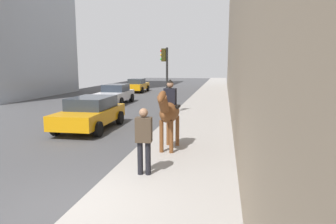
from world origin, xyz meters
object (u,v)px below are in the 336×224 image
at_px(mounted_horse_near, 169,111).
at_px(traffic_light_near_curb, 165,71).
at_px(car_mid_lane, 115,94).
at_px(car_far_lane, 91,112).
at_px(car_near_lane, 137,85).
at_px(pedestrian_greeting, 144,137).

height_order(mounted_horse_near, traffic_light_near_curb, traffic_light_near_curb).
xyz_separation_m(car_mid_lane, car_far_lane, (-8.56, -2.08, 0.02)).
height_order(car_mid_lane, traffic_light_near_curb, traffic_light_near_curb).
xyz_separation_m(car_near_lane, car_mid_lane, (-9.64, -1.15, 0.00)).
height_order(mounted_horse_near, car_mid_lane, mounted_horse_near).
bearing_deg(car_far_lane, car_mid_lane, -167.23).
bearing_deg(traffic_light_near_curb, car_near_lane, 22.44).
relative_size(pedestrian_greeting, car_mid_lane, 0.39).
bearing_deg(traffic_light_near_curb, mounted_horse_near, -167.81).
bearing_deg(car_near_lane, mounted_horse_near, -162.93).
height_order(car_far_lane, traffic_light_near_curb, traffic_light_near_curb).
xyz_separation_m(car_far_lane, traffic_light_near_curb, (3.93, -2.66, 1.79)).
relative_size(car_mid_lane, traffic_light_near_curb, 1.14).
bearing_deg(car_far_lane, mounted_horse_near, 53.42).
distance_m(car_mid_lane, traffic_light_near_curb, 6.87).
distance_m(mounted_horse_near, car_far_lane, 5.14).
bearing_deg(pedestrian_greeting, traffic_light_near_curb, 2.85).
xyz_separation_m(mounted_horse_near, traffic_light_near_curb, (6.90, 1.49, 1.16)).
bearing_deg(car_near_lane, traffic_light_near_curb, -159.71).
distance_m(car_far_lane, traffic_light_near_curb, 5.07).
bearing_deg(mounted_horse_near, car_mid_lane, -148.39).
xyz_separation_m(car_near_lane, traffic_light_near_curb, (-14.27, -5.89, 1.82)).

